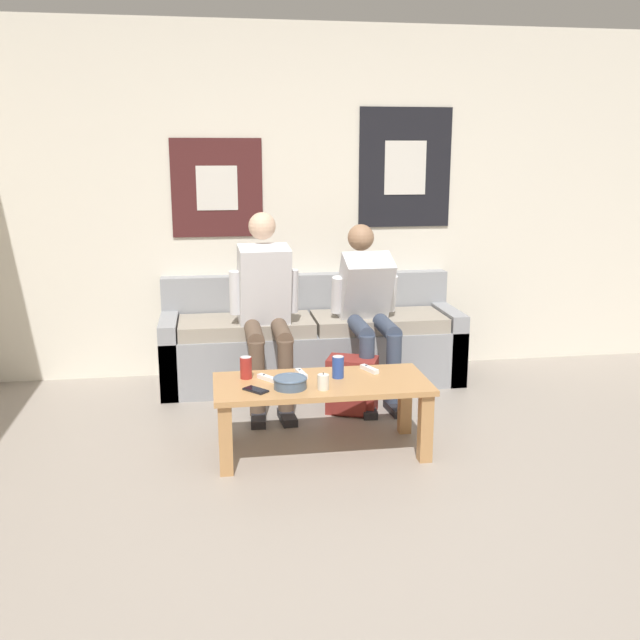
{
  "coord_description": "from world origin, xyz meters",
  "views": [
    {
      "loc": [
        -0.73,
        -2.59,
        1.64
      ],
      "look_at": [
        -0.08,
        1.58,
        0.65
      ],
      "focal_mm": 40.0,
      "sensor_mm": 36.0,
      "label": 1
    }
  ],
  "objects_px": {
    "game_controller_near_left": "(369,369)",
    "backpack": "(352,387)",
    "game_controller_far_center": "(268,378)",
    "drink_can_blue": "(338,367)",
    "cell_phone": "(256,390)",
    "ceramic_bowl": "(290,382)",
    "pillar_candle": "(323,382)",
    "drink_can_red": "(246,368)",
    "game_controller_near_right": "(301,374)",
    "person_seated_teen": "(368,303)",
    "person_seated_adult": "(266,303)",
    "couch": "(312,344)",
    "coffee_table": "(322,394)"
  },
  "relations": [
    {
      "from": "game_controller_near_right",
      "to": "cell_phone",
      "type": "xyz_separation_m",
      "value": [
        -0.27,
        -0.23,
        -0.01
      ]
    },
    {
      "from": "couch",
      "to": "game_controller_far_center",
      "type": "relative_size",
      "value": 15.86
    },
    {
      "from": "game_controller_near_left",
      "to": "couch",
      "type": "bearing_deg",
      "value": 98.6
    },
    {
      "from": "couch",
      "to": "backpack",
      "type": "distance_m",
      "value": 0.72
    },
    {
      "from": "person_seated_adult",
      "to": "pillar_candle",
      "type": "distance_m",
      "value": 1.12
    },
    {
      "from": "game_controller_far_center",
      "to": "coffee_table",
      "type": "bearing_deg",
      "value": -12.62
    },
    {
      "from": "drink_can_blue",
      "to": "game_controller_near_left",
      "type": "height_order",
      "value": "drink_can_blue"
    },
    {
      "from": "backpack",
      "to": "drink_can_red",
      "type": "height_order",
      "value": "drink_can_red"
    },
    {
      "from": "person_seated_teen",
      "to": "backpack",
      "type": "xyz_separation_m",
      "value": [
        -0.19,
        -0.4,
        -0.46
      ]
    },
    {
      "from": "coffee_table",
      "to": "drink_can_red",
      "type": "bearing_deg",
      "value": 163.57
    },
    {
      "from": "person_seated_adult",
      "to": "backpack",
      "type": "height_order",
      "value": "person_seated_adult"
    },
    {
      "from": "person_seated_teen",
      "to": "backpack",
      "type": "height_order",
      "value": "person_seated_teen"
    },
    {
      "from": "couch",
      "to": "cell_phone",
      "type": "xyz_separation_m",
      "value": [
        -0.5,
        -1.39,
        0.14
      ]
    },
    {
      "from": "game_controller_near_right",
      "to": "drink_can_blue",
      "type": "bearing_deg",
      "value": -18.65
    },
    {
      "from": "pillar_candle",
      "to": "drink_can_blue",
      "type": "distance_m",
      "value": 0.22
    },
    {
      "from": "game_controller_near_left",
      "to": "backpack",
      "type": "bearing_deg",
      "value": 91.25
    },
    {
      "from": "couch",
      "to": "cell_phone",
      "type": "relative_size",
      "value": 14.82
    },
    {
      "from": "couch",
      "to": "drink_can_blue",
      "type": "height_order",
      "value": "couch"
    },
    {
      "from": "person_seated_adult",
      "to": "drink_can_red",
      "type": "xyz_separation_m",
      "value": [
        -0.18,
        -0.82,
        -0.2
      ]
    },
    {
      "from": "game_controller_near_left",
      "to": "game_controller_far_center",
      "type": "xyz_separation_m",
      "value": [
        -0.59,
        -0.08,
        0.0
      ]
    },
    {
      "from": "drink_can_red",
      "to": "game_controller_near_right",
      "type": "bearing_deg",
      "value": -0.23
    },
    {
      "from": "game_controller_near_left",
      "to": "game_controller_far_center",
      "type": "height_order",
      "value": "same"
    },
    {
      "from": "person_seated_adult",
      "to": "person_seated_teen",
      "type": "xyz_separation_m",
      "value": [
        0.71,
        0.06,
        -0.04
      ]
    },
    {
      "from": "backpack",
      "to": "game_controller_near_left",
      "type": "xyz_separation_m",
      "value": [
        0.01,
        -0.45,
        0.25
      ]
    },
    {
      "from": "backpack",
      "to": "drink_can_blue",
      "type": "height_order",
      "value": "drink_can_blue"
    },
    {
      "from": "drink_can_blue",
      "to": "drink_can_red",
      "type": "xyz_separation_m",
      "value": [
        -0.51,
        0.07,
        0.0
      ]
    },
    {
      "from": "drink_can_blue",
      "to": "cell_phone",
      "type": "relative_size",
      "value": 0.85
    },
    {
      "from": "game_controller_near_right",
      "to": "ceramic_bowl",
      "type": "bearing_deg",
      "value": -112.55
    },
    {
      "from": "couch",
      "to": "game_controller_near_left",
      "type": "height_order",
      "value": "couch"
    },
    {
      "from": "backpack",
      "to": "game_controller_far_center",
      "type": "distance_m",
      "value": 0.83
    },
    {
      "from": "couch",
      "to": "drink_can_blue",
      "type": "relative_size",
      "value": 17.36
    },
    {
      "from": "ceramic_bowl",
      "to": "game_controller_far_center",
      "type": "xyz_separation_m",
      "value": [
        -0.11,
        0.16,
        -0.02
      ]
    },
    {
      "from": "game_controller_near_left",
      "to": "game_controller_far_center",
      "type": "distance_m",
      "value": 0.6
    },
    {
      "from": "coffee_table",
      "to": "person_seated_teen",
      "type": "relative_size",
      "value": 1.03
    },
    {
      "from": "game_controller_near_left",
      "to": "person_seated_adult",
      "type": "bearing_deg",
      "value": 123.96
    },
    {
      "from": "drink_can_red",
      "to": "game_controller_near_right",
      "type": "relative_size",
      "value": 0.84
    },
    {
      "from": "game_controller_near_left",
      "to": "cell_phone",
      "type": "bearing_deg",
      "value": -159.42
    },
    {
      "from": "pillar_candle",
      "to": "game_controller_far_center",
      "type": "bearing_deg",
      "value": 144.13
    },
    {
      "from": "ceramic_bowl",
      "to": "game_controller_near_left",
      "type": "height_order",
      "value": "ceramic_bowl"
    },
    {
      "from": "person_seated_teen",
      "to": "game_controller_far_center",
      "type": "relative_size",
      "value": 8.48
    },
    {
      "from": "coffee_table",
      "to": "ceramic_bowl",
      "type": "height_order",
      "value": "ceramic_bowl"
    },
    {
      "from": "backpack",
      "to": "ceramic_bowl",
      "type": "distance_m",
      "value": 0.88
    },
    {
      "from": "drink_can_red",
      "to": "cell_phone",
      "type": "xyz_separation_m",
      "value": [
        0.04,
        -0.23,
        -0.06
      ]
    },
    {
      "from": "person_seated_teen",
      "to": "drink_can_red",
      "type": "xyz_separation_m",
      "value": [
        -0.89,
        -0.87,
        -0.16
      ]
    },
    {
      "from": "couch",
      "to": "game_controller_near_left",
      "type": "bearing_deg",
      "value": -81.4
    },
    {
      "from": "person_seated_teen",
      "to": "ceramic_bowl",
      "type": "xyz_separation_m",
      "value": [
        -0.67,
        -1.08,
        -0.18
      ]
    },
    {
      "from": "person_seated_adult",
      "to": "game_controller_near_left",
      "type": "distance_m",
      "value": 0.98
    },
    {
      "from": "ceramic_bowl",
      "to": "pillar_candle",
      "type": "xyz_separation_m",
      "value": [
        0.17,
        -0.05,
        0.01
      ]
    },
    {
      "from": "drink_can_red",
      "to": "game_controller_far_center",
      "type": "xyz_separation_m",
      "value": [
        0.12,
        -0.05,
        -0.05
      ]
    },
    {
      "from": "ceramic_bowl",
      "to": "cell_phone",
      "type": "bearing_deg",
      "value": -174.67
    }
  ]
}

